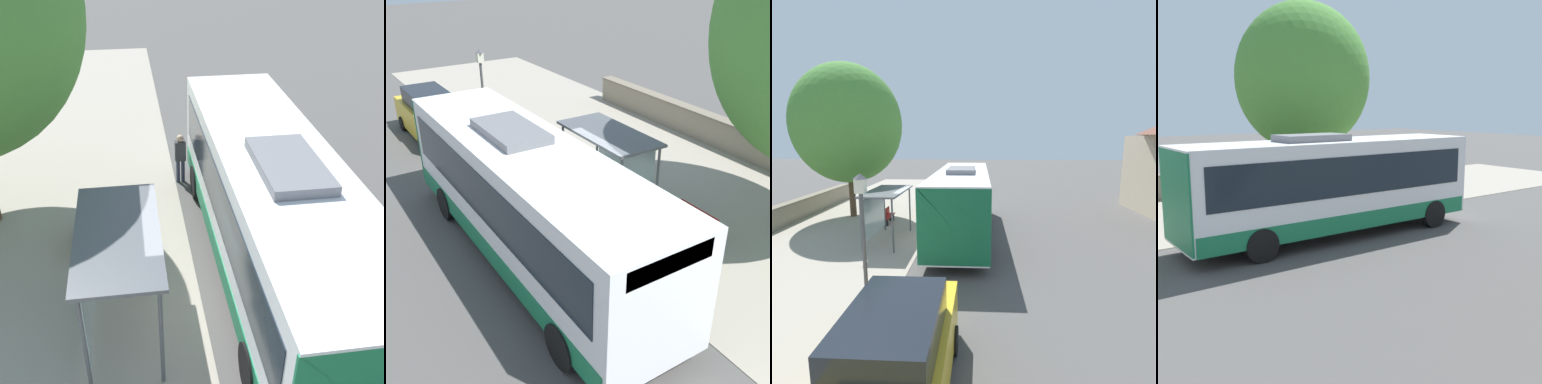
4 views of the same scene
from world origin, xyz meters
TOP-DOWN VIEW (x-y plane):
  - ground_plane at (0.00, 0.00)m, footprint 120.00×120.00m
  - sidewalk_plaza at (-4.50, 0.00)m, footprint 9.00×44.00m
  - stone_wall at (-8.55, 0.00)m, footprint 0.60×20.00m
  - bus at (1.76, 0.89)m, footprint 2.67×10.55m
  - bus_shelter at (-1.91, -0.43)m, footprint 1.67×3.48m
  - pedestrian at (0.17, 5.54)m, footprint 0.34×0.22m
  - bench at (-2.74, 2.56)m, footprint 0.40×1.48m
  - shade_tree at (-5.43, 4.11)m, footprint 6.48×6.48m

SIDE VIEW (x-z plane):
  - ground_plane at x=0.00m, z-range 0.00..0.00m
  - sidewalk_plaza at x=-4.50m, z-range 0.00..0.02m
  - bench at x=-2.74m, z-range 0.03..0.91m
  - stone_wall at x=-8.55m, z-range 0.01..1.23m
  - pedestrian at x=0.17m, z-range 0.15..1.82m
  - bus at x=1.76m, z-range 0.06..3.59m
  - bus_shelter at x=-1.91m, z-range 0.83..3.32m
  - shade_tree at x=-5.43m, z-range 1.10..10.45m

